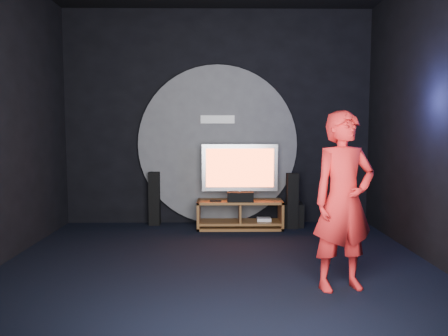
# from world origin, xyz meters

# --- Properties ---
(floor) EXTENTS (5.00, 5.00, 0.00)m
(floor) POSITION_xyz_m (0.00, 0.00, 0.00)
(floor) COLOR black
(floor) RESTS_ON ground
(back_wall) EXTENTS (5.00, 0.04, 3.50)m
(back_wall) POSITION_xyz_m (0.00, 2.50, 1.75)
(back_wall) COLOR black
(back_wall) RESTS_ON ground
(front_wall) EXTENTS (5.00, 0.04, 3.50)m
(front_wall) POSITION_xyz_m (0.00, -2.50, 1.75)
(front_wall) COLOR black
(front_wall) RESTS_ON ground
(right_wall) EXTENTS (0.04, 5.00, 3.50)m
(right_wall) POSITION_xyz_m (2.50, 0.00, 1.75)
(right_wall) COLOR black
(right_wall) RESTS_ON ground
(wall_disc_panel) EXTENTS (2.60, 0.11, 2.60)m
(wall_disc_panel) POSITION_xyz_m (0.00, 2.44, 1.30)
(wall_disc_panel) COLOR #515156
(wall_disc_panel) RESTS_ON ground
(media_console) EXTENTS (1.34, 0.45, 0.45)m
(media_console) POSITION_xyz_m (0.36, 2.05, 0.20)
(media_console) COLOR brown
(media_console) RESTS_ON ground
(tv) EXTENTS (1.19, 0.22, 0.88)m
(tv) POSITION_xyz_m (0.35, 2.12, 0.93)
(tv) COLOR #B8B8C0
(tv) RESTS_ON media_console
(center_speaker) EXTENTS (0.40, 0.15, 0.15)m
(center_speaker) POSITION_xyz_m (0.35, 1.90, 0.53)
(center_speaker) COLOR black
(center_speaker) RESTS_ON media_console
(remote) EXTENTS (0.18, 0.05, 0.02)m
(remote) POSITION_xyz_m (-0.03, 1.93, 0.46)
(remote) COLOR black
(remote) RESTS_ON media_console
(tower_speaker_left) EXTENTS (0.17, 0.19, 0.87)m
(tower_speaker_left) POSITION_xyz_m (-1.03, 2.35, 0.43)
(tower_speaker_left) COLOR black
(tower_speaker_left) RESTS_ON ground
(tower_speaker_right) EXTENTS (0.17, 0.19, 0.87)m
(tower_speaker_right) POSITION_xyz_m (1.18, 2.08, 0.43)
(tower_speaker_right) COLOR black
(tower_speaker_right) RESTS_ON ground
(subwoofer) EXTENTS (0.34, 0.34, 0.37)m
(subwoofer) POSITION_xyz_m (1.20, 2.21, 0.18)
(subwoofer) COLOR black
(subwoofer) RESTS_ON ground
(player) EXTENTS (0.72, 0.56, 1.75)m
(player) POSITION_xyz_m (1.23, -0.55, 0.87)
(player) COLOR red
(player) RESTS_ON ground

